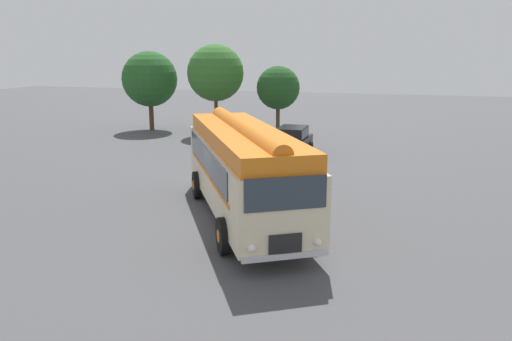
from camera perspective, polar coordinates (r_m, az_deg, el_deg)
The scene contains 7 objects.
ground_plane at distance 17.93m, azimuth -2.87°, elevation -5.51°, with size 120.00×120.00×0.00m, color #474749.
vintage_bus at distance 17.51m, azimuth -1.45°, elevation 0.50°, with size 7.33×9.89×3.49m.
car_near_left at distance 29.18m, azimuth -1.52°, elevation 3.53°, with size 2.18×4.31×1.66m.
car_mid_left at distance 28.76m, azimuth 4.10°, elevation 3.36°, with size 1.98×4.21×1.66m.
tree_far_left at distance 39.17m, azimuth -12.09°, elevation 10.26°, with size 4.16×4.16×5.97m.
tree_left_of_centre at distance 36.38m, azimuth -4.63°, elevation 11.13°, with size 4.04×4.04×6.44m.
tree_centre at distance 35.02m, azimuth 2.50°, elevation 9.41°, with size 2.99×2.99×4.95m.
Camera 1 is at (5.91, -15.92, 5.74)m, focal length 35.00 mm.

